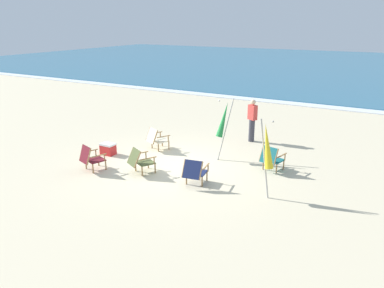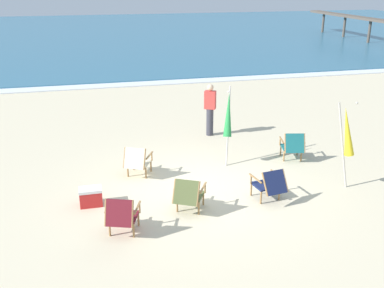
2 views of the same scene
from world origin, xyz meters
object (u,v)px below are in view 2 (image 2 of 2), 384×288
Objects in this scene: beach_chair_back_left at (270,184)px; beach_chair_front_right at (189,194)px; cooler_box at (91,197)px; person_near_chairs at (210,109)px; beach_chair_mid_center at (122,215)px; umbrella_furled_yellow at (347,132)px; beach_chair_back_right at (293,145)px; umbrella_furled_green at (228,115)px; beach_chair_front_left at (137,161)px.

beach_chair_front_right reaches higher than beach_chair_back_left.
beach_chair_front_right is 1.87× the size of cooler_box.
person_near_chairs reaches higher than beach_chair_back_left.
person_near_chairs is (3.25, 5.23, 0.41)m from beach_chair_mid_center.
beach_chair_back_right is at bearing 102.58° from umbrella_furled_yellow.
umbrella_furled_yellow reaches higher than beach_chair_back_left.
umbrella_furled_green is (1.63, 2.40, 0.90)m from beach_chair_front_right.
beach_chair_front_right is 0.45× the size of umbrella_furled_green.
umbrella_furled_green is (-1.76, 0.28, 0.90)m from beach_chair_back_right.
person_near_chairs is (0.16, 2.27, -0.49)m from umbrella_furled_green.
beach_chair_front_right is 3.93m from umbrella_furled_yellow.
umbrella_furled_green reaches higher than beach_chair_mid_center.
person_near_chairs is at bearing 44.83° from beach_chair_front_left.
umbrella_furled_yellow reaches higher than beach_chair_front_left.
beach_chair_front_right is at bearing -22.25° from cooler_box.
beach_chair_mid_center is (-0.63, -2.63, 0.00)m from beach_chair_front_left.
beach_chair_mid_center is at bearing -151.01° from beach_chair_back_right.
beach_chair_back_left is 0.96× the size of beach_chair_front_left.
beach_chair_back_left is at bearing 10.67° from beach_chair_mid_center.
beach_chair_front_right is 4.00m from beach_chair_back_right.
beach_chair_front_left and beach_chair_back_right have the same top height.
beach_chair_mid_center is (-3.30, -0.62, 0.01)m from beach_chair_back_left.
beach_chair_mid_center reaches higher than beach_chair_front_left.
beach_chair_front_right is at bearing -68.39° from beach_chair_front_left.
beach_chair_back_left is at bearing -84.68° from umbrella_furled_green.
umbrella_furled_yellow is at bearing -43.75° from umbrella_furled_green.
beach_chair_back_right is 1.65× the size of cooler_box.
umbrella_furled_yellow is 1.29× the size of person_near_chairs.
beach_chair_mid_center is 5.54m from beach_chair_back_right.
beach_chair_back_right is 2.00m from umbrella_furled_green.
beach_chair_front_left reaches higher than cooler_box.
beach_chair_front_left is at bearing 143.05° from beach_chair_back_left.
beach_chair_front_left is 0.96× the size of beach_chair_front_right.
person_near_chairs is at bearing 45.37° from cooler_box.
person_near_chairs is at bearing 85.86° from umbrella_furled_green.
beach_chair_front_left is 0.54× the size of person_near_chairs.
beach_chair_mid_center is at bearing -169.33° from beach_chair_back_left.
umbrella_furled_green is at bearing 171.05° from beach_chair_back_right.
beach_chair_front_left is at bearing 46.53° from cooler_box.
beach_chair_front_right is (-1.85, -0.05, 0.00)m from beach_chair_back_left.
umbrella_furled_green is 1.25× the size of person_near_chairs.
umbrella_furled_yellow reaches higher than beach_chair_back_right.
beach_chair_back_right is 0.50× the size of person_near_chairs.
umbrella_furled_green reaches higher than beach_chair_front_right.
umbrella_furled_green is 3.00m from umbrella_furled_yellow.
umbrella_furled_green reaches higher than beach_chair_back_right.
person_near_chairs is (-2.00, 4.34, -0.53)m from umbrella_furled_yellow.
person_near_chairs is (2.62, 2.60, 0.41)m from beach_chair_front_left.
person_near_chairs is (-0.05, 4.61, 0.42)m from beach_chair_back_left.
cooler_box is (-3.63, -1.58, -1.13)m from umbrella_furled_green.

